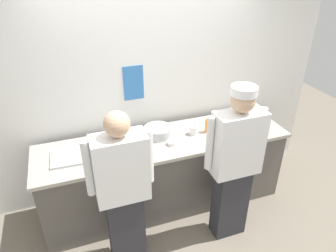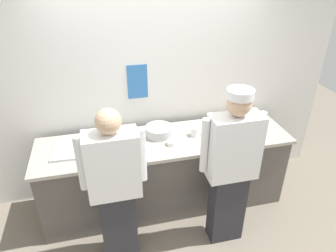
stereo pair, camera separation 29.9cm
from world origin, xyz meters
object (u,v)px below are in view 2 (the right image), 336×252
(ramekin_red_sauce, at_px, (221,123))
(deli_cup, at_px, (195,132))
(plate_stack_front, at_px, (131,138))
(mixing_bowl_steel, at_px, (159,131))
(sheet_tray, at_px, (76,150))
(squeeze_bottle_primary, at_px, (210,127))
(chef_center, at_px, (231,167))
(chefs_knife, at_px, (238,130))
(ramekin_yellow_sauce, at_px, (171,143))
(plate_stack_rear, at_px, (117,151))
(chef_near_left, at_px, (115,186))

(ramekin_red_sauce, distance_m, deli_cup, 0.42)
(plate_stack_front, xyz_separation_m, mixing_bowl_steel, (0.33, 0.03, 0.03))
(sheet_tray, bearing_deg, mixing_bowl_steel, 6.97)
(ramekin_red_sauce, height_order, deli_cup, deli_cup)
(plate_stack_front, distance_m, squeeze_bottle_primary, 0.90)
(chef_center, bearing_deg, chefs_knife, 60.27)
(chef_center, xyz_separation_m, ramekin_red_sauce, (0.23, 0.84, 0.01))
(ramekin_red_sauce, bearing_deg, squeeze_bottle_primary, -140.17)
(chefs_knife, bearing_deg, ramekin_yellow_sauce, -171.63)
(deli_cup, relative_size, chefs_knife, 0.36)
(deli_cup, bearing_deg, plate_stack_front, 173.98)
(plate_stack_rear, height_order, mixing_bowl_steel, mixing_bowl_steel)
(chef_center, xyz_separation_m, ramekin_yellow_sauce, (-0.46, 0.54, 0.01))
(chefs_knife, bearing_deg, chef_center, -119.73)
(plate_stack_rear, relative_size, mixing_bowl_steel, 0.62)
(mixing_bowl_steel, xyz_separation_m, squeeze_bottle_primary, (0.57, -0.11, 0.04))
(chef_near_left, bearing_deg, chefs_knife, 22.77)
(chef_center, xyz_separation_m, plate_stack_front, (-0.87, 0.74, 0.01))
(plate_stack_rear, xyz_separation_m, ramekin_yellow_sauce, (0.59, 0.05, -0.02))
(chef_near_left, relative_size, plate_stack_front, 6.80)
(sheet_tray, bearing_deg, squeeze_bottle_primary, 0.06)
(chef_center, height_order, mixing_bowl_steel, chef_center)
(plate_stack_rear, distance_m, deli_cup, 0.91)
(chef_near_left, xyz_separation_m, mixing_bowl_steel, (0.57, 0.74, 0.09))
(sheet_tray, relative_size, squeeze_bottle_primary, 2.57)
(ramekin_yellow_sauce, bearing_deg, squeeze_bottle_primary, 13.86)
(plate_stack_front, bearing_deg, deli_cup, -6.02)
(chef_center, distance_m, deli_cup, 0.69)
(chef_center, relative_size, sheet_tray, 3.53)
(chef_near_left, xyz_separation_m, ramekin_yellow_sauce, (0.66, 0.50, 0.06))
(mixing_bowl_steel, distance_m, ramekin_red_sauce, 0.78)
(plate_stack_front, distance_m, deli_cup, 0.72)
(ramekin_red_sauce, bearing_deg, deli_cup, -156.76)
(plate_stack_front, distance_m, ramekin_yellow_sauce, 0.46)
(chef_near_left, relative_size, deli_cup, 16.76)
(squeeze_bottle_primary, xyz_separation_m, deli_cup, (-0.18, 0.01, -0.04))
(sheet_tray, relative_size, deli_cup, 4.95)
(chef_center, bearing_deg, squeeze_bottle_primary, 88.12)
(plate_stack_front, xyz_separation_m, sheet_tray, (-0.60, -0.09, -0.02))
(squeeze_bottle_primary, bearing_deg, chefs_knife, 0.71)
(chef_near_left, bearing_deg, plate_stack_front, 70.99)
(deli_cup, bearing_deg, ramekin_yellow_sauce, -157.28)
(chef_near_left, height_order, chefs_knife, chef_near_left)
(chef_center, relative_size, mixing_bowl_steel, 5.63)
(chef_center, distance_m, plate_stack_rear, 1.16)
(squeeze_bottle_primary, distance_m, ramekin_red_sauce, 0.28)
(chef_near_left, height_order, squeeze_bottle_primary, chef_near_left)
(plate_stack_front, xyz_separation_m, deli_cup, (0.72, -0.08, 0.02))
(chef_near_left, distance_m, ramekin_red_sauce, 1.57)
(squeeze_bottle_primary, bearing_deg, sheet_tray, -179.94)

